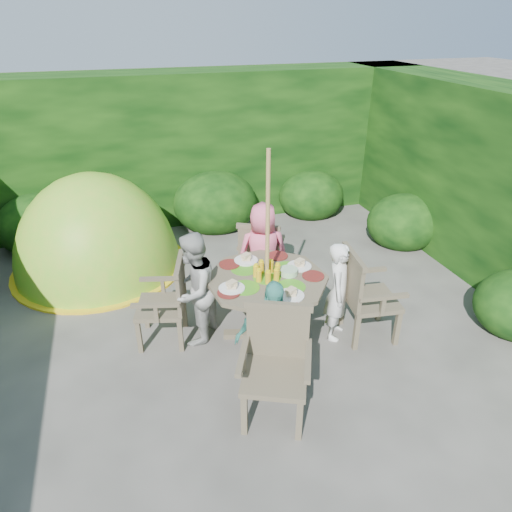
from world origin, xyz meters
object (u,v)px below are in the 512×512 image
object	(u,v)px
child_left	(194,289)
garden_chair_left	(168,301)
garden_chair_front	(276,362)
child_front	(272,337)
garden_chair_right	(364,294)
dome_tent	(101,267)
child_right	(339,292)
child_back	(263,254)
patio_table	(267,287)
parasol_pole	(267,252)
garden_chair_back	(260,253)

from	to	relation	value
child_left	garden_chair_left	bearing A→B (deg)	-71.32
garden_chair_front	child_front	xyz separation A→B (m)	(0.06, 0.28, 0.06)
garden_chair_right	garden_chair_left	bearing A→B (deg)	82.16
dome_tent	child_right	bearing A→B (deg)	-53.51
garden_chair_left	child_left	bearing A→B (deg)	89.46
child_back	dome_tent	bearing A→B (deg)	-26.18
child_right	child_front	world-z (taller)	child_front
garden_chair_front	child_left	world-z (taller)	child_left
garden_chair_right	garden_chair_front	world-z (taller)	garden_chair_front
child_front	dome_tent	bearing A→B (deg)	124.37
patio_table	child_left	world-z (taller)	child_left
garden_chair_front	dome_tent	world-z (taller)	dome_tent
garden_chair_left	child_right	distance (m)	1.90
garden_chair_right	child_front	xyz separation A→B (m)	(-1.26, -0.48, 0.06)
parasol_pole	child_left	distance (m)	0.91
patio_table	child_back	bearing A→B (deg)	75.39
patio_table	garden_chair_left	bearing A→B (deg)	165.08
garden_chair_right	child_right	size ratio (longest dim) A/B	0.88
patio_table	garden_chair_back	world-z (taller)	garden_chair_back
garden_chair_front	dome_tent	size ratio (longest dim) A/B	0.37
garden_chair_front	child_right	distance (m)	1.34
garden_chair_back	child_right	distance (m)	1.37
parasol_pole	child_right	size ratio (longest dim) A/B	1.87
patio_table	dome_tent	world-z (taller)	dome_tent
child_right	child_front	distance (m)	1.13
parasol_pole	garden_chair_left	bearing A→B (deg)	165.03
garden_chair_left	child_left	size ratio (longest dim) A/B	0.74
garden_chair_left	child_left	distance (m)	0.33
garden_chair_left	garden_chair_back	size ratio (longest dim) A/B	1.02
garden_chair_left	child_back	bearing A→B (deg)	125.74
patio_table	child_front	size ratio (longest dim) A/B	1.36
child_left	dome_tent	bearing A→B (deg)	-119.27
patio_table	garden_chair_front	bearing A→B (deg)	-104.38
child_back	garden_chair_front	bearing A→B (deg)	85.65
garden_chair_back	child_back	bearing A→B (deg)	105.77
child_back	garden_chair_right	bearing A→B (deg)	138.48
child_right	garden_chair_right	bearing A→B (deg)	-73.02
parasol_pole	garden_chair_left	xyz separation A→B (m)	(-1.06, 0.28, -0.58)
dome_tent	child_back	bearing A→B (deg)	-46.23
parasol_pole	child_left	bearing A→B (deg)	165.06
garden_chair_right	child_left	world-z (taller)	child_left
child_back	child_front	size ratio (longest dim) A/B	1.08
garden_chair_back	dome_tent	xyz separation A→B (m)	(-2.09, 1.20, -0.51)
patio_table	child_left	xyz separation A→B (m)	(-0.78, 0.21, -0.01)
child_left	patio_table	bearing A→B (deg)	108.88
patio_table	child_right	size ratio (longest dim) A/B	1.41
child_left	garden_chair_back	bearing A→B (deg)	163.33
garden_chair_front	child_front	size ratio (longest dim) A/B	0.85
child_left	garden_chair_front	bearing A→B (deg)	55.61
garden_chair_left	child_right	xyz separation A→B (m)	(1.83, -0.49, 0.07)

